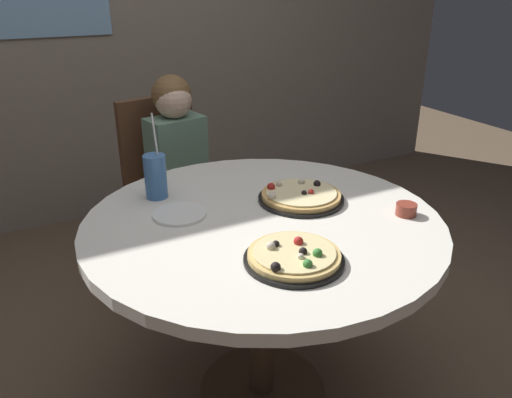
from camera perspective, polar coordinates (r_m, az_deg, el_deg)
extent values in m
plane|color=brown|center=(2.12, 0.66, -20.69)|extent=(8.00, 8.00, 0.00)
cylinder|color=silver|center=(1.69, 0.78, -2.78)|extent=(1.19, 1.19, 0.04)
cylinder|color=#4C3826|center=(1.88, 0.72, -12.75)|extent=(0.09, 0.09, 0.69)
cylinder|color=#4C3826|center=(2.11, 0.66, -20.50)|extent=(0.48, 0.48, 0.02)
cube|color=brown|center=(2.56, -8.67, -0.80)|extent=(0.47, 0.47, 0.04)
cube|color=brown|center=(2.62, -10.99, 5.68)|extent=(0.40, 0.11, 0.52)
cylinder|color=brown|center=(2.47, -9.81, -7.88)|extent=(0.04, 0.04, 0.41)
cylinder|color=brown|center=(2.62, -3.26, -5.57)|extent=(0.04, 0.04, 0.41)
cylinder|color=brown|center=(2.74, -13.26, -4.82)|extent=(0.04, 0.04, 0.41)
cylinder|color=brown|center=(2.87, -7.15, -2.90)|extent=(0.04, 0.04, 0.41)
cube|color=#3F4766|center=(2.53, -6.65, -6.24)|extent=(0.29, 0.36, 0.45)
cube|color=slate|center=(2.46, -8.86, 4.11)|extent=(0.28, 0.20, 0.44)
sphere|color=beige|center=(2.37, -9.31, 10.94)|extent=(0.17, 0.17, 0.17)
sphere|color=brown|center=(2.39, -9.59, 11.49)|extent=(0.18, 0.18, 0.18)
cylinder|color=black|center=(1.44, 4.28, -6.83)|extent=(0.29, 0.29, 0.01)
cylinder|color=#D8B266|center=(1.43, 4.30, -6.35)|extent=(0.26, 0.26, 0.02)
cylinder|color=beige|center=(1.43, 4.32, -5.96)|extent=(0.23, 0.23, 0.01)
sphere|color=#387F33|center=(1.41, 6.94, -6.09)|extent=(0.03, 0.03, 0.03)
sphere|color=#B2231E|center=(1.46, 4.81, -4.79)|extent=(0.03, 0.03, 0.03)
sphere|color=beige|center=(1.43, 1.67, -5.36)|extent=(0.03, 0.03, 0.03)
sphere|color=beige|center=(1.39, 5.07, -6.48)|extent=(0.02, 0.02, 0.02)
sphere|color=black|center=(1.34, 2.23, -7.67)|extent=(0.03, 0.03, 0.03)
sphere|color=black|center=(1.41, 5.32, -5.91)|extent=(0.02, 0.02, 0.02)
sphere|color=black|center=(1.45, 2.26, -5.09)|extent=(0.02, 0.02, 0.02)
sphere|color=#387F33|center=(1.36, 5.85, -7.31)|extent=(0.03, 0.03, 0.03)
cylinder|color=black|center=(1.82, 5.09, 0.03)|extent=(0.31, 0.31, 0.01)
cylinder|color=tan|center=(1.81, 5.10, 0.44)|extent=(0.28, 0.28, 0.02)
cylinder|color=beige|center=(1.81, 5.12, 0.76)|extent=(0.25, 0.25, 0.01)
sphere|color=beige|center=(1.85, 2.60, 1.66)|extent=(0.02, 0.02, 0.02)
sphere|color=#B2231E|center=(1.80, 6.22, 0.80)|extent=(0.02, 0.02, 0.02)
sphere|color=#B2231E|center=(1.83, 1.70, 1.38)|extent=(0.03, 0.03, 0.03)
sphere|color=black|center=(1.79, 5.45, 0.68)|extent=(0.02, 0.02, 0.02)
sphere|color=beige|center=(1.88, 5.14, 1.95)|extent=(0.03, 0.03, 0.03)
sphere|color=beige|center=(1.75, 1.82, 0.34)|extent=(0.03, 0.03, 0.03)
sphere|color=black|center=(1.87, 6.89, 1.71)|extent=(0.03, 0.03, 0.03)
cylinder|color=#3F72B2|center=(1.85, -11.25, 2.50)|extent=(0.08, 0.08, 0.16)
cylinder|color=white|center=(1.81, -11.19, 6.05)|extent=(0.01, 0.04, 0.22)
cylinder|color=brown|center=(1.77, 16.56, -1.13)|extent=(0.07, 0.07, 0.04)
cylinder|color=white|center=(1.72, -8.59, -1.69)|extent=(0.18, 0.18, 0.01)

